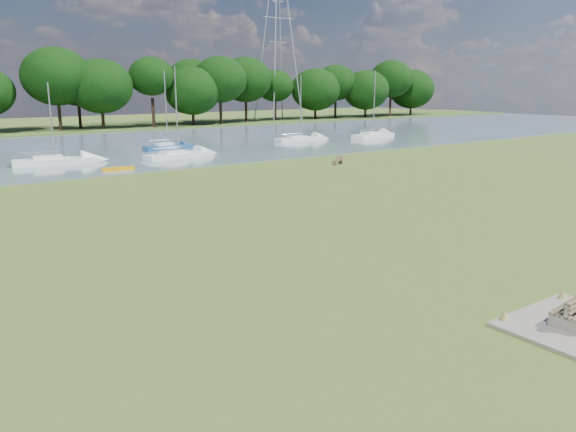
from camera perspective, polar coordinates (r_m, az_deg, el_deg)
ground at (r=27.82m, az=0.87°, el=-1.42°), size 220.00×220.00×0.00m
river at (r=65.98m, az=-21.53°, el=6.20°), size 220.00×40.00×0.10m
far_bank at (r=95.24m, az=-26.13°, el=7.67°), size 220.00×20.00×0.40m
concrete_pad at (r=19.09m, az=27.16°, el=-9.80°), size 4.20×3.20×0.10m
riverbank_bench at (r=50.56m, az=5.12°, el=5.65°), size 1.36×0.83×0.81m
kayak at (r=48.92m, az=-16.87°, el=4.61°), size 2.66×0.94×0.26m
pylon at (r=112.13m, az=-1.03°, el=19.63°), size 6.74×4.72×31.22m
tree_line at (r=92.87m, az=-20.98°, el=12.45°), size 159.74×9.95×12.04m
sailboat_0 at (r=76.64m, az=8.61°, el=8.22°), size 7.26×3.07×8.76m
sailboat_2 at (r=71.29m, az=1.24°, el=7.94°), size 6.75×2.20×8.06m
sailboat_3 at (r=55.83m, az=-11.15°, el=6.26°), size 7.02×2.76×8.64m
sailboat_4 at (r=54.59m, az=-22.70°, el=5.35°), size 7.21×2.94×7.15m
sailboat_7 at (r=63.07m, az=-12.17°, el=7.03°), size 5.32×1.73×8.37m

